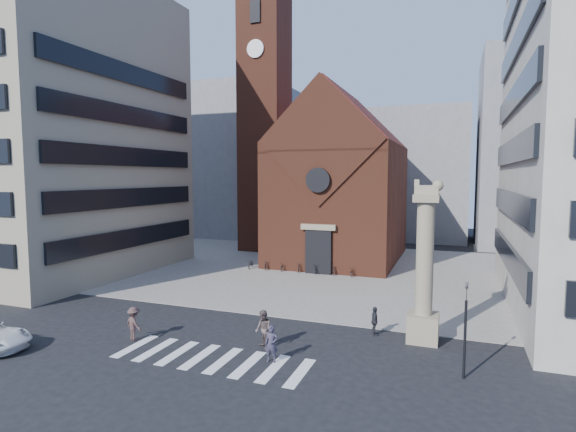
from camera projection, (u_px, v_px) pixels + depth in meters
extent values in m
plane|color=black|center=(231.00, 337.00, 24.80)|extent=(120.00, 120.00, 0.00)
cube|color=#9D958E|center=(325.00, 269.00, 42.52)|extent=(46.00, 30.00, 0.05)
cube|color=brown|center=(341.00, 203.00, 47.59)|extent=(12.00, 16.00, 12.00)
cube|color=#5C221D|center=(342.00, 146.00, 47.43)|extent=(12.00, 15.40, 12.00)
cube|color=brown|center=(320.00, 140.00, 39.64)|extent=(11.76, 0.50, 11.76)
cylinder|color=black|center=(318.00, 180.00, 39.53)|extent=(2.20, 0.30, 2.20)
cube|color=black|center=(318.00, 252.00, 40.34)|extent=(2.40, 0.30, 4.00)
cube|color=gray|center=(318.00, 227.00, 40.09)|extent=(3.20, 0.40, 0.50)
cube|color=brown|center=(265.00, 124.00, 53.08)|extent=(5.00, 5.00, 30.00)
cylinder|color=white|center=(255.00, 49.00, 49.95)|extent=(2.00, 0.20, 2.00)
cube|color=black|center=(255.00, 11.00, 49.59)|extent=(1.20, 0.20, 2.40)
cube|color=gray|center=(48.00, 131.00, 41.36)|extent=(18.00, 20.00, 26.00)
cube|color=gray|center=(236.00, 162.00, 68.12)|extent=(16.00, 14.00, 22.00)
cube|color=gray|center=(416.00, 175.00, 63.88)|extent=(14.00, 12.00, 18.00)
cube|color=gray|center=(549.00, 150.00, 55.23)|extent=(16.00, 14.00, 24.00)
cube|color=gray|center=(423.00, 328.00, 24.04)|extent=(1.60, 1.60, 1.50)
cylinder|color=gray|center=(425.00, 259.00, 23.71)|extent=(0.90, 0.90, 6.00)
cube|color=gray|center=(426.00, 198.00, 23.42)|extent=(1.30, 1.30, 0.40)
cube|color=gray|center=(427.00, 190.00, 23.39)|extent=(1.20, 0.50, 0.55)
sphere|color=gray|center=(438.00, 186.00, 23.17)|extent=(0.56, 0.56, 0.56)
cube|color=gray|center=(417.00, 183.00, 23.53)|extent=(0.25, 0.15, 0.35)
cylinder|color=black|center=(465.00, 340.00, 19.52)|extent=(0.12, 0.12, 3.50)
imported|color=black|center=(467.00, 291.00, 19.33)|extent=(0.13, 0.16, 0.80)
imported|color=#333042|center=(271.00, 344.00, 21.34)|extent=(0.69, 0.49, 1.77)
imported|color=#594847|center=(263.00, 330.00, 23.02)|extent=(1.21, 1.21, 1.98)
imported|color=#25262D|center=(375.00, 321.00, 24.94)|extent=(0.66, 1.02, 1.62)
imported|color=#483330|center=(134.00, 324.00, 24.18)|extent=(1.34, 1.04, 1.83)
imported|color=black|center=(251.00, 264.00, 43.02)|extent=(0.80, 1.63, 0.82)
imported|color=black|center=(267.00, 265.00, 42.44)|extent=(0.67, 1.57, 0.91)
imported|color=black|center=(283.00, 266.00, 41.87)|extent=(0.80, 1.63, 0.82)
imported|color=black|center=(299.00, 267.00, 41.29)|extent=(0.67, 1.57, 0.91)
imported|color=black|center=(317.00, 269.00, 40.72)|extent=(0.80, 1.63, 0.82)
imported|color=black|center=(334.00, 270.00, 40.15)|extent=(0.67, 1.57, 0.91)
imported|color=black|center=(352.00, 271.00, 39.58)|extent=(0.80, 1.63, 0.82)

